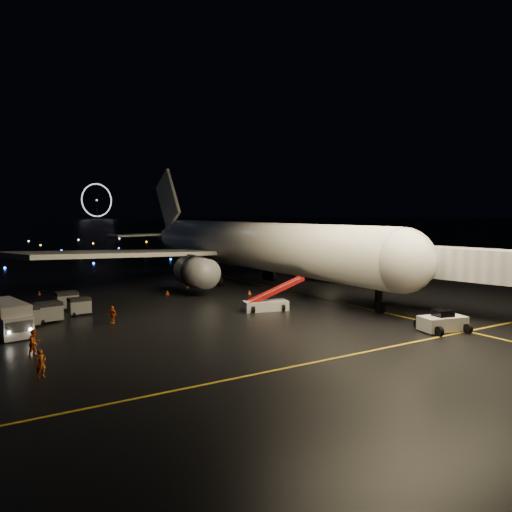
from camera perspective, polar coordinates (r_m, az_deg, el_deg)
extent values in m
cube|color=gold|center=(62.87, 3.93, -4.04)|extent=(0.25, 80.00, 0.02)
cube|color=gold|center=(33.38, 5.59, -12.22)|extent=(60.00, 0.25, 0.02)
cube|color=silver|center=(44.65, 20.55, -6.92)|extent=(4.11, 2.75, 1.79)
cube|color=silver|center=(45.53, -26.67, -6.32)|extent=(3.63, 7.67, 2.72)
imported|color=orange|center=(33.05, -23.37, -11.23)|extent=(0.74, 0.61, 1.75)
imported|color=orange|center=(37.98, -23.99, -9.04)|extent=(1.16, 1.10, 1.88)
imported|color=orange|center=(46.52, -16.11, -6.45)|extent=(0.80, 1.00, 1.59)
cone|color=#FF4C17|center=(60.38, -0.74, -4.16)|extent=(0.55, 0.55, 0.52)
cone|color=#FF4C17|center=(65.90, -7.86, -3.47)|extent=(0.49, 0.49, 0.45)
cone|color=#FF4C17|center=(61.22, -10.11, -4.11)|extent=(0.61, 0.61, 0.53)
cone|color=#FF4C17|center=(65.41, -23.55, -3.89)|extent=(0.52, 0.52, 0.48)
cube|color=gray|center=(54.60, -20.83, -4.78)|extent=(2.18, 1.57, 1.81)
cube|color=gray|center=(51.30, -19.54, -5.44)|extent=(2.05, 1.49, 1.68)
cube|color=gray|center=(47.55, -24.92, -6.31)|extent=(2.33, 1.73, 1.87)
cube|color=gray|center=(48.86, -22.61, -5.95)|extent=(2.37, 1.83, 1.83)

